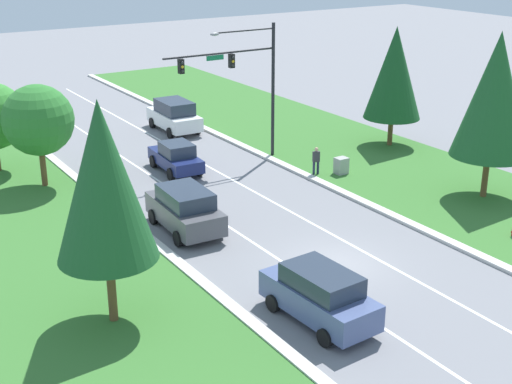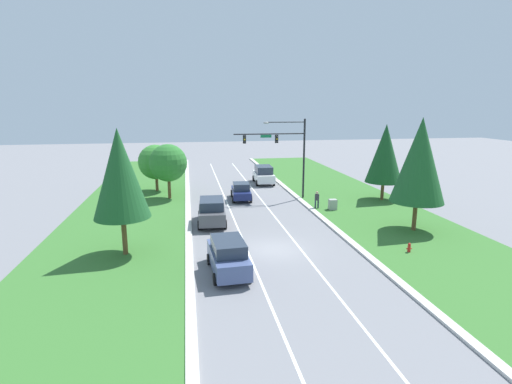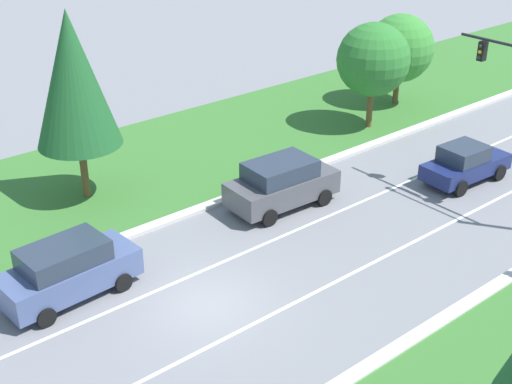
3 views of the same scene
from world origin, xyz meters
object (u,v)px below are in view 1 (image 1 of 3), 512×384
(utility_cabinet, at_px, (341,166))
(conifer_mid_left_tree, at_px, (103,182))
(traffic_signal_mast, at_px, (244,73))
(conifer_near_right_tree, at_px, (394,73))
(white_suv, at_px, (174,115))
(oak_far_left_tree, at_px, (38,120))
(conifer_far_right_tree, at_px, (495,95))
(navy_sedan, at_px, (176,157))
(pedestrian, at_px, (316,160))
(graphite_suv, at_px, (185,209))
(slate_blue_suv, at_px, (319,295))

(utility_cabinet, height_order, conifer_mid_left_tree, conifer_mid_left_tree)
(traffic_signal_mast, xyz_separation_m, utility_cabinet, (3.35, -5.13, -4.90))
(traffic_signal_mast, xyz_separation_m, conifer_near_right_tree, (9.70, -2.28, -0.62))
(white_suv, xyz_separation_m, oak_far_left_tree, (-11.14, -6.46, 2.63))
(white_suv, xyz_separation_m, conifer_far_right_tree, (7.87, -20.59, 4.37))
(navy_sedan, height_order, utility_cabinet, navy_sedan)
(utility_cabinet, bearing_deg, conifer_far_right_tree, -60.02)
(pedestrian, bearing_deg, conifer_mid_left_tree, 40.58)
(conifer_far_right_tree, height_order, conifer_mid_left_tree, conifer_far_right_tree)
(graphite_suv, xyz_separation_m, conifer_far_right_tree, (15.27, -4.53, 4.41))
(pedestrian, bearing_deg, navy_sedan, -26.23)
(pedestrian, distance_m, conifer_mid_left_tree, 18.87)
(graphite_suv, height_order, utility_cabinet, graphite_suv)
(navy_sedan, relative_size, conifer_near_right_tree, 0.58)
(oak_far_left_tree, bearing_deg, white_suv, 30.12)
(traffic_signal_mast, height_order, conifer_near_right_tree, traffic_signal_mast)
(conifer_mid_left_tree, bearing_deg, conifer_far_right_tree, 3.93)
(pedestrian, xyz_separation_m, conifer_near_right_tree, (7.65, 2.17, 3.86))
(slate_blue_suv, relative_size, conifer_near_right_tree, 0.63)
(conifer_far_right_tree, distance_m, conifer_mid_left_tree, 21.30)
(conifer_near_right_tree, bearing_deg, white_suv, 133.39)
(traffic_signal_mast, relative_size, conifer_mid_left_tree, 1.00)
(white_suv, height_order, utility_cabinet, white_suv)
(traffic_signal_mast, distance_m, graphite_suv, 11.75)
(conifer_near_right_tree, relative_size, conifer_far_right_tree, 0.89)
(white_suv, bearing_deg, conifer_far_right_tree, -67.07)
(traffic_signal_mast, xyz_separation_m, graphite_suv, (-7.91, -7.53, -4.33))
(traffic_signal_mast, relative_size, oak_far_left_tree, 1.44)
(navy_sedan, xyz_separation_m, conifer_near_right_tree, (14.12, -2.73, 3.91))
(navy_sedan, bearing_deg, oak_far_left_tree, 170.83)
(navy_sedan, bearing_deg, conifer_mid_left_tree, -120.76)
(traffic_signal_mast, xyz_separation_m, oak_far_left_tree, (-11.66, 2.06, -1.66))
(pedestrian, xyz_separation_m, conifer_mid_left_tree, (-15.94, -9.07, 4.43))
(conifer_mid_left_tree, bearing_deg, oak_far_left_tree, 81.82)
(pedestrian, bearing_deg, graphite_suv, 28.12)
(pedestrian, bearing_deg, slate_blue_suv, 64.35)
(white_suv, height_order, conifer_far_right_tree, conifer_far_right_tree)
(graphite_suv, bearing_deg, white_suv, 68.04)
(utility_cabinet, bearing_deg, white_suv, 105.83)
(slate_blue_suv, bearing_deg, graphite_suv, 88.48)
(utility_cabinet, relative_size, conifer_near_right_tree, 0.13)
(traffic_signal_mast, height_order, conifer_far_right_tree, conifer_far_right_tree)
(pedestrian, height_order, oak_far_left_tree, oak_far_left_tree)
(white_suv, height_order, navy_sedan, white_suv)
(graphite_suv, distance_m, slate_blue_suv, 9.92)
(traffic_signal_mast, bearing_deg, conifer_mid_left_tree, -135.79)
(traffic_signal_mast, distance_m, conifer_far_right_tree, 14.13)
(graphite_suv, bearing_deg, oak_far_left_tree, 114.09)
(traffic_signal_mast, distance_m, pedestrian, 6.64)
(graphite_suv, relative_size, navy_sedan, 1.09)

